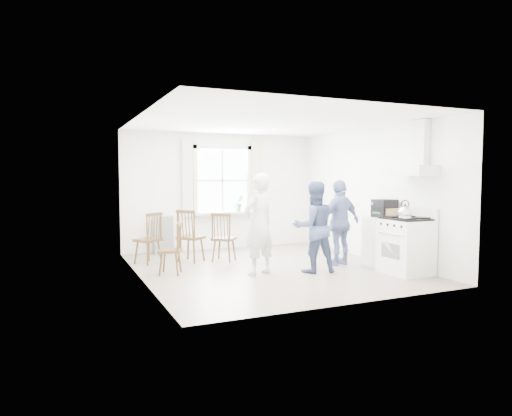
{
  "coord_description": "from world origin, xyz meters",
  "views": [
    {
      "loc": [
        -3.49,
        -7.28,
        1.65
      ],
      "look_at": [
        -0.17,
        0.2,
        1.07
      ],
      "focal_mm": 32.0,
      "sensor_mm": 36.0,
      "label": 1
    }
  ],
  "objects_px": {
    "windsor_chair_a": "(152,232)",
    "person_mid": "(314,227)",
    "gas_stove": "(406,245)",
    "person_right": "(340,222)",
    "windsor_chair_c": "(176,243)",
    "stereo_stack": "(385,208)",
    "windsor_chair_b": "(222,232)",
    "low_cabinet": "(382,242)",
    "person_left": "(259,224)"
  },
  "relations": [
    {
      "from": "windsor_chair_a",
      "to": "person_mid",
      "type": "xyz_separation_m",
      "value": [
        2.4,
        -1.84,
        0.18
      ]
    },
    {
      "from": "gas_stove",
      "to": "person_right",
      "type": "height_order",
      "value": "person_right"
    },
    {
      "from": "windsor_chair_c",
      "to": "person_right",
      "type": "relative_size",
      "value": 0.56
    },
    {
      "from": "windsor_chair_a",
      "to": "person_mid",
      "type": "relative_size",
      "value": 0.63
    },
    {
      "from": "gas_stove",
      "to": "windsor_chair_c",
      "type": "relative_size",
      "value": 1.27
    },
    {
      "from": "stereo_stack",
      "to": "windsor_chair_b",
      "type": "relative_size",
      "value": 0.41
    },
    {
      "from": "windsor_chair_b",
      "to": "person_right",
      "type": "height_order",
      "value": "person_right"
    },
    {
      "from": "low_cabinet",
      "to": "person_mid",
      "type": "relative_size",
      "value": 0.58
    },
    {
      "from": "stereo_stack",
      "to": "person_mid",
      "type": "relative_size",
      "value": 0.25
    },
    {
      "from": "windsor_chair_b",
      "to": "person_mid",
      "type": "bearing_deg",
      "value": -53.25
    },
    {
      "from": "windsor_chair_b",
      "to": "low_cabinet",
      "type": "bearing_deg",
      "value": -31.49
    },
    {
      "from": "person_right",
      "to": "windsor_chair_a",
      "type": "bearing_deg",
      "value": -36.29
    },
    {
      "from": "person_left",
      "to": "person_right",
      "type": "distance_m",
      "value": 1.72
    },
    {
      "from": "stereo_stack",
      "to": "windsor_chair_b",
      "type": "height_order",
      "value": "stereo_stack"
    },
    {
      "from": "windsor_chair_c",
      "to": "person_mid",
      "type": "xyz_separation_m",
      "value": [
        2.21,
        -0.79,
        0.24
      ]
    },
    {
      "from": "gas_stove",
      "to": "low_cabinet",
      "type": "relative_size",
      "value": 1.24
    },
    {
      "from": "windsor_chair_b",
      "to": "person_mid",
      "type": "relative_size",
      "value": 0.61
    },
    {
      "from": "low_cabinet",
      "to": "windsor_chair_a",
      "type": "bearing_deg",
      "value": 153.61
    },
    {
      "from": "gas_stove",
      "to": "person_mid",
      "type": "height_order",
      "value": "person_mid"
    },
    {
      "from": "windsor_chair_a",
      "to": "person_left",
      "type": "distance_m",
      "value": 2.21
    },
    {
      "from": "windsor_chair_a",
      "to": "windsor_chair_b",
      "type": "distance_m",
      "value": 1.32
    },
    {
      "from": "low_cabinet",
      "to": "person_right",
      "type": "xyz_separation_m",
      "value": [
        -0.64,
        0.41,
        0.34
      ]
    },
    {
      "from": "low_cabinet",
      "to": "windsor_chair_a",
      "type": "distance_m",
      "value": 4.27
    },
    {
      "from": "gas_stove",
      "to": "low_cabinet",
      "type": "height_order",
      "value": "gas_stove"
    },
    {
      "from": "gas_stove",
      "to": "windsor_chair_b",
      "type": "bearing_deg",
      "value": 137.63
    },
    {
      "from": "windsor_chair_b",
      "to": "person_mid",
      "type": "height_order",
      "value": "person_mid"
    },
    {
      "from": "low_cabinet",
      "to": "person_mid",
      "type": "bearing_deg",
      "value": 177.91
    },
    {
      "from": "gas_stove",
      "to": "person_right",
      "type": "bearing_deg",
      "value": 117.24
    },
    {
      "from": "windsor_chair_c",
      "to": "person_left",
      "type": "height_order",
      "value": "person_left"
    },
    {
      "from": "windsor_chair_a",
      "to": "person_mid",
      "type": "distance_m",
      "value": 3.03
    },
    {
      "from": "windsor_chair_a",
      "to": "person_left",
      "type": "bearing_deg",
      "value": -48.15
    },
    {
      "from": "gas_stove",
      "to": "windsor_chair_c",
      "type": "height_order",
      "value": "gas_stove"
    },
    {
      "from": "windsor_chair_b",
      "to": "person_left",
      "type": "height_order",
      "value": "person_left"
    },
    {
      "from": "gas_stove",
      "to": "windsor_chair_b",
      "type": "distance_m",
      "value": 3.36
    },
    {
      "from": "windsor_chair_c",
      "to": "windsor_chair_b",
      "type": "bearing_deg",
      "value": 33.77
    },
    {
      "from": "stereo_stack",
      "to": "windsor_chair_a",
      "type": "relative_size",
      "value": 0.4
    },
    {
      "from": "person_mid",
      "to": "windsor_chair_b",
      "type": "bearing_deg",
      "value": -46.45
    },
    {
      "from": "windsor_chair_b",
      "to": "windsor_chair_c",
      "type": "bearing_deg",
      "value": -146.23
    },
    {
      "from": "stereo_stack",
      "to": "person_mid",
      "type": "distance_m",
      "value": 1.47
    },
    {
      "from": "stereo_stack",
      "to": "person_right",
      "type": "bearing_deg",
      "value": 146.16
    },
    {
      "from": "windsor_chair_b",
      "to": "person_left",
      "type": "relative_size",
      "value": 0.56
    },
    {
      "from": "person_right",
      "to": "stereo_stack",
      "type": "bearing_deg",
      "value": 134.9
    },
    {
      "from": "low_cabinet",
      "to": "windsor_chair_b",
      "type": "bearing_deg",
      "value": 148.51
    },
    {
      "from": "gas_stove",
      "to": "stereo_stack",
      "type": "distance_m",
      "value": 0.89
    },
    {
      "from": "low_cabinet",
      "to": "person_mid",
      "type": "xyz_separation_m",
      "value": [
        -1.42,
        0.05,
        0.33
      ]
    },
    {
      "from": "windsor_chair_b",
      "to": "windsor_chair_a",
      "type": "bearing_deg",
      "value": 165.22
    },
    {
      "from": "low_cabinet",
      "to": "person_left",
      "type": "distance_m",
      "value": 2.41
    },
    {
      "from": "low_cabinet",
      "to": "person_left",
      "type": "relative_size",
      "value": 0.53
    },
    {
      "from": "person_left",
      "to": "gas_stove",
      "type": "bearing_deg",
      "value": 136.51
    },
    {
      "from": "gas_stove",
      "to": "windsor_chair_c",
      "type": "xyz_separation_m",
      "value": [
        -3.56,
        1.54,
        0.05
      ]
    }
  ]
}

